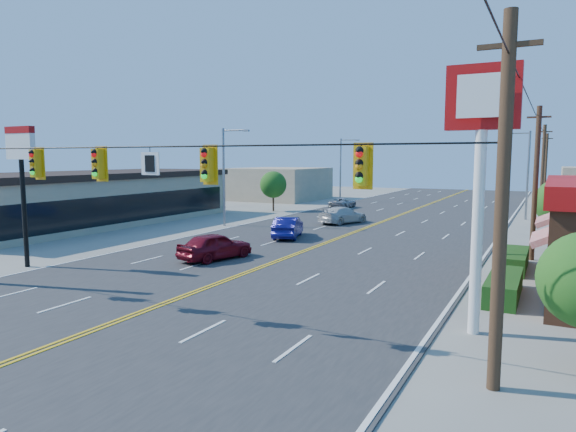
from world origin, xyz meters
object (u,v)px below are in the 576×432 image
at_px(signal_span, 121,180).
at_px(car_white, 343,216).
at_px(car_blue, 288,228).
at_px(kfc_pylon, 481,145).
at_px(car_silver, 343,203).
at_px(car_magenta, 215,247).
at_px(pizza_hut_sign, 22,167).

height_order(signal_span, car_white, signal_span).
xyz_separation_m(car_blue, car_white, (0.57, 9.07, -0.03)).
distance_m(kfc_pylon, car_blue, 21.07).
bearing_deg(car_silver, signal_span, 103.40).
height_order(car_blue, car_white, car_blue).
bearing_deg(kfc_pylon, car_blue, 134.44).
bearing_deg(signal_span, kfc_pylon, 19.78).
height_order(kfc_pylon, car_white, kfc_pylon).
distance_m(car_magenta, car_white, 17.77).
bearing_deg(car_silver, kfc_pylon, 120.17).
bearing_deg(car_magenta, car_blue, -74.87).
distance_m(car_magenta, car_blue, 8.69).
xyz_separation_m(kfc_pylon, car_silver, (-18.51, 35.94, -5.47)).
relative_size(signal_span, car_silver, 5.90).
bearing_deg(kfc_pylon, car_magenta, 157.68).
distance_m(signal_span, car_white, 28.06).
height_order(signal_span, car_silver, signal_span).
relative_size(kfc_pylon, car_silver, 2.06).
height_order(kfc_pylon, car_blue, kfc_pylon).
xyz_separation_m(signal_span, car_blue, (-3.16, 18.56, -4.15)).
distance_m(pizza_hut_sign, car_magenta, 10.65).
bearing_deg(car_white, car_magenta, 107.56).
distance_m(car_white, car_silver, 13.22).
distance_m(signal_span, car_silver, 40.84).
relative_size(pizza_hut_sign, car_silver, 1.66).
relative_size(pizza_hut_sign, car_white, 1.41).
xyz_separation_m(kfc_pylon, car_blue, (-14.28, 14.56, -5.31)).
distance_m(kfc_pylon, pizza_hut_sign, 22.02).
bearing_deg(signal_span, car_white, 95.34).
bearing_deg(signal_span, pizza_hut_sign, 159.81).
xyz_separation_m(pizza_hut_sign, car_white, (8.30, 23.62, -4.48)).
bearing_deg(car_blue, car_silver, -96.57).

